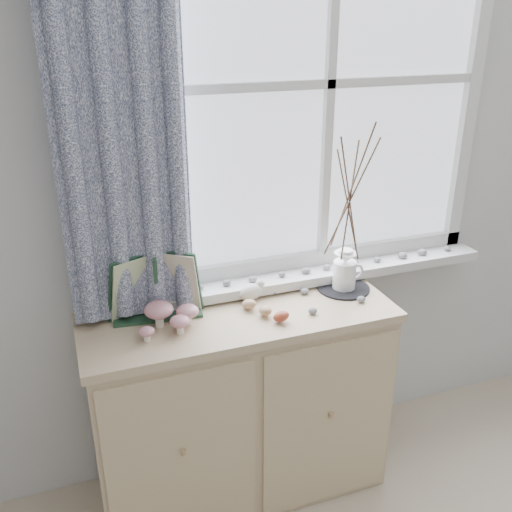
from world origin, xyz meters
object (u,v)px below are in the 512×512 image
Objects in this scene: sideboard at (241,405)px; botanical_book at (157,288)px; toadstool_cluster at (169,314)px; twig_pitcher at (350,194)px.

botanical_book is at bearing 169.36° from sideboard.
twig_pitcher reaches higher than toadstool_cluster.
toadstool_cluster reaches higher than sideboard.
toadstool_cluster is 0.82m from twig_pitcher.
toadstool_cluster is 0.32× the size of twig_pitcher.
toadstool_cluster is at bearing -173.57° from twig_pitcher.
twig_pitcher is (0.47, 0.05, 0.83)m from sideboard.
twig_pitcher is (0.74, 0.07, 0.35)m from toadstool_cluster.
sideboard is at bearing -172.33° from twig_pitcher.
twig_pitcher is (0.77, -0.00, 0.27)m from botanical_book.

